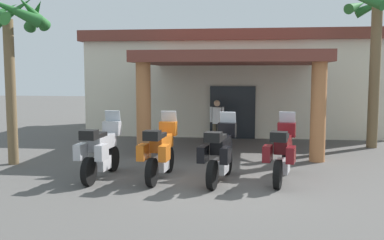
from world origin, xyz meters
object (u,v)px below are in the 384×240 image
at_px(motorcycle_maroon, 282,152).
at_px(pedestrian, 217,120).
at_px(motorcycle_silver, 101,150).
at_px(palm_tree_roadside, 8,28).
at_px(palm_tree_near_portico, 376,33).
at_px(motel_building, 234,82).
at_px(motorcycle_black, 220,153).
at_px(motorcycle_orange, 160,151).

distance_m(motorcycle_maroon, pedestrian, 5.30).
relative_size(motorcycle_silver, palm_tree_roadside, 0.45).
height_order(palm_tree_roadside, palm_tree_near_portico, palm_tree_near_portico).
bearing_deg(motel_building, motorcycle_maroon, -81.99).
height_order(motorcycle_silver, motorcycle_black, same).
xyz_separation_m(motel_building, motorcycle_black, (0.19, -9.96, -1.52)).
xyz_separation_m(motorcycle_orange, palm_tree_near_portico, (6.31, 5.62, 3.26)).
bearing_deg(motel_building, motorcycle_black, -90.59).
relative_size(motorcycle_orange, palm_tree_near_portico, 0.40).
height_order(motorcycle_silver, pedestrian, pedestrian).
bearing_deg(palm_tree_roadside, palm_tree_near_portico, 22.42).
bearing_deg(motorcycle_black, motorcycle_orange, 95.82).
bearing_deg(motorcycle_silver, motorcycle_maroon, -83.94).
xyz_separation_m(motel_building, motorcycle_maroon, (1.65, -9.69, -1.52)).
height_order(motorcycle_black, motorcycle_maroon, same).
distance_m(motorcycle_black, motorcycle_maroon, 1.49).
distance_m(motorcycle_orange, pedestrian, 5.20).
bearing_deg(motorcycle_silver, palm_tree_roadside, 69.29).
bearing_deg(motorcycle_silver, pedestrian, -22.82).
distance_m(motel_building, pedestrian, 4.98).
relative_size(motel_building, palm_tree_near_portico, 2.31).
distance_m(motorcycle_orange, palm_tree_roadside, 5.64).
xyz_separation_m(motorcycle_silver, motorcycle_orange, (1.46, 0.13, 0.00)).
relative_size(motorcycle_maroon, palm_tree_near_portico, 0.40).
bearing_deg(pedestrian, palm_tree_near_portico, 110.04).
relative_size(motorcycle_orange, motorcycle_black, 1.00).
relative_size(motel_building, motorcycle_black, 5.82).
bearing_deg(palm_tree_roadside, motorcycle_maroon, -7.03).
xyz_separation_m(motel_building, motorcycle_silver, (-2.74, -10.03, -1.52)).
xyz_separation_m(motorcycle_silver, pedestrian, (2.38, 5.24, 0.25)).
bearing_deg(motorcycle_orange, motel_building, -4.65).
bearing_deg(motorcycle_orange, motorcycle_maroon, -83.08).
height_order(pedestrian, palm_tree_roadside, palm_tree_roadside).
xyz_separation_m(motorcycle_orange, motorcycle_black, (1.46, -0.06, 0.00)).
xyz_separation_m(motel_building, palm_tree_near_portico, (5.04, -4.29, 1.74)).
bearing_deg(motorcycle_black, palm_tree_roadside, 86.83).
relative_size(motorcycle_silver, motorcycle_orange, 1.00).
xyz_separation_m(motorcycle_silver, palm_tree_near_portico, (7.78, 5.75, 3.26)).
distance_m(motorcycle_silver, motorcycle_black, 2.93).
relative_size(pedestrian, palm_tree_roadside, 0.33).
xyz_separation_m(pedestrian, palm_tree_near_portico, (5.40, 0.51, 3.01)).
relative_size(motorcycle_maroon, palm_tree_roadside, 0.45).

